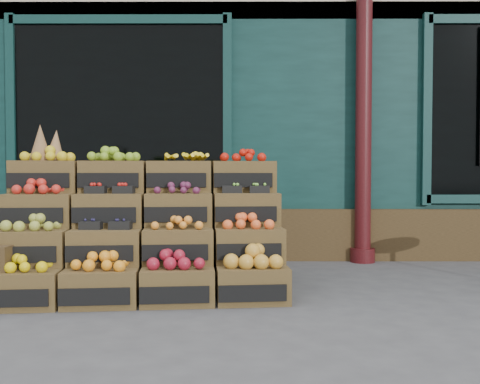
{
  "coord_description": "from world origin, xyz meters",
  "views": [
    {
      "loc": [
        -0.19,
        -4.04,
        1.02
      ],
      "look_at": [
        -0.2,
        0.7,
        0.85
      ],
      "focal_mm": 40.0,
      "sensor_mm": 36.0,
      "label": 1
    }
  ],
  "objects": [
    {
      "name": "ground",
      "position": [
        0.0,
        0.0,
        0.0
      ],
      "size": [
        60.0,
        60.0,
        0.0
      ],
      "primitive_type": "plane",
      "color": "#48484B",
      "rests_on": "ground"
    },
    {
      "name": "crate_display",
      "position": [
        -1.03,
        0.53,
        0.45
      ],
      "size": [
        2.41,
        1.34,
        1.45
      ],
      "rotation": [
        0.0,
        0.0,
        0.1
      ],
      "color": "brown",
      "rests_on": "ground"
    },
    {
      "name": "shopkeeper",
      "position": [
        -2.09,
        2.88,
        0.91
      ],
      "size": [
        0.74,
        0.56,
        1.81
      ],
      "primitive_type": "imported",
      "rotation": [
        0.0,
        0.0,
        2.93
      ],
      "color": "#164D29",
      "rests_on": "ground"
    },
    {
      "name": "shop_facade",
      "position": [
        0.0,
        5.11,
        2.4
      ],
      "size": [
        12.0,
        6.24,
        4.8
      ],
      "color": "#0D2E2B",
      "rests_on": "ground"
    }
  ]
}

